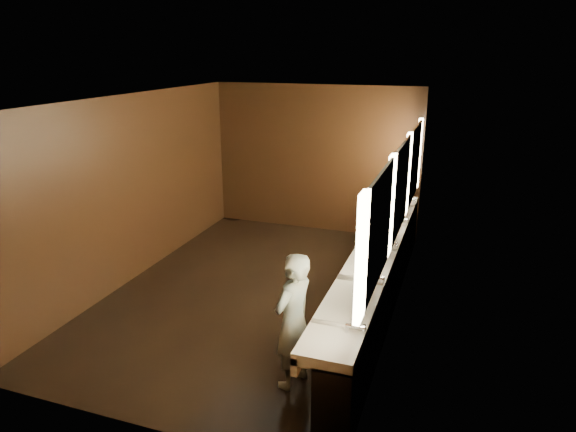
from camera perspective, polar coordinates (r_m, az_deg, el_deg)
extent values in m
plane|color=black|center=(7.68, -3.48, -8.35)|extent=(6.00, 6.00, 0.00)
cube|color=#2D2D2B|center=(6.91, -3.92, 12.93)|extent=(4.00, 6.00, 0.02)
cube|color=black|center=(9.92, 3.05, 6.34)|extent=(4.00, 0.02, 2.80)
cube|color=black|center=(4.74, -17.97, -8.07)|extent=(4.00, 0.02, 2.80)
cube|color=black|center=(8.14, -16.81, 2.95)|extent=(0.02, 6.00, 2.80)
cube|color=black|center=(6.68, 12.34, 0.10)|extent=(0.02, 6.00, 2.80)
cube|color=black|center=(7.07, 10.34, -7.45)|extent=(0.36, 5.40, 0.81)
cube|color=silver|center=(6.90, 9.77, -4.02)|extent=(0.55, 5.40, 0.12)
cube|color=silver|center=(6.97, 7.75, -4.40)|extent=(0.06, 5.40, 0.18)
cylinder|color=silver|center=(4.86, 7.50, -12.06)|extent=(0.18, 0.04, 0.04)
cylinder|color=silver|center=(5.82, 9.78, -6.83)|extent=(0.18, 0.04, 0.04)
cylinder|color=silver|center=(6.83, 11.36, -3.10)|extent=(0.18, 0.04, 0.04)
cylinder|color=silver|center=(7.86, 12.53, -0.34)|extent=(0.18, 0.04, 0.04)
cylinder|color=silver|center=(8.91, 13.42, 1.77)|extent=(0.18, 0.04, 0.04)
cube|color=#FCE7B5|center=(4.33, 8.14, -4.73)|extent=(0.06, 0.22, 1.15)
cube|color=white|center=(5.07, 10.10, -1.40)|extent=(0.03, 1.32, 1.15)
cube|color=#FCE7B5|center=(5.82, 11.26, 1.10)|extent=(0.06, 0.23, 1.15)
cube|color=white|center=(6.59, 12.41, 3.01)|extent=(0.03, 1.32, 1.15)
cube|color=#FCE7B5|center=(7.36, 13.09, 4.53)|extent=(0.06, 0.23, 1.15)
cube|color=white|center=(8.14, 13.86, 5.74)|extent=(0.03, 1.32, 1.15)
cube|color=#FCE7B5|center=(8.92, 14.30, 6.76)|extent=(0.06, 0.22, 1.15)
imported|color=#86B6C7|center=(5.40, 0.58, -11.58)|extent=(0.51, 0.63, 1.49)
cylinder|color=black|center=(6.02, 5.80, -13.57)|extent=(0.43, 0.43, 0.53)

